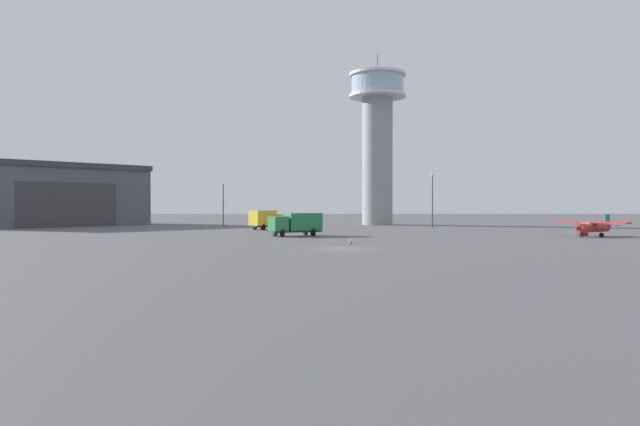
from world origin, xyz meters
TOP-DOWN VIEW (x-y plane):
  - ground_plane at (0.00, 0.00)m, footprint 400.00×400.00m
  - control_tower at (11.74, 61.41)m, footprint 11.22×11.22m
  - hangar at (-50.66, 58.15)m, footprint 35.95×34.60m
  - airplane_red at (32.49, 17.78)m, footprint 7.04×8.75m
  - truck_box_yellow at (-9.10, 39.46)m, footprint 5.90×5.56m
  - truck_box_green at (-4.27, 20.76)m, footprint 6.96×5.00m
  - light_post_west at (-17.80, 53.67)m, footprint 0.44×0.44m
  - light_post_east at (19.31, 46.68)m, footprint 0.44×0.44m
  - traffic_cone_near_left at (1.27, 6.20)m, footprint 0.36×0.36m

SIDE VIEW (x-z plane):
  - ground_plane at x=0.00m, z-range 0.00..0.00m
  - traffic_cone_near_left at x=1.27m, z-range 0.00..0.65m
  - airplane_red at x=32.49m, z-range -0.09..2.67m
  - truck_box_green at x=-4.27m, z-range 0.18..3.09m
  - truck_box_yellow at x=-9.10m, z-range 0.15..3.23m
  - light_post_west at x=-17.80m, z-range 0.81..8.88m
  - light_post_east at x=19.31m, z-range 0.85..10.24m
  - hangar at x=-50.66m, z-range 0.02..11.63m
  - control_tower at x=11.74m, z-range 1.09..35.15m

